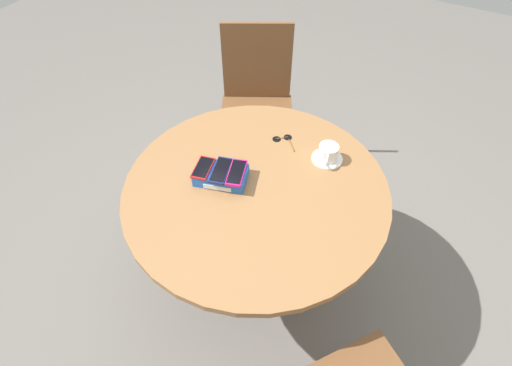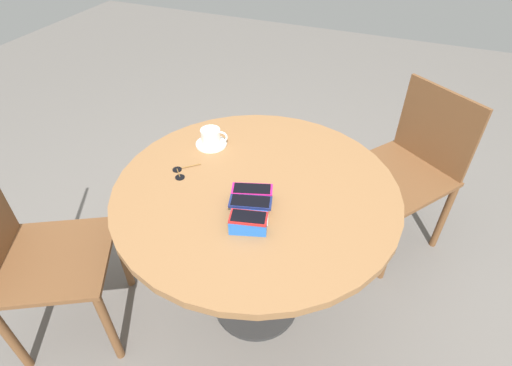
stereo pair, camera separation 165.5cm
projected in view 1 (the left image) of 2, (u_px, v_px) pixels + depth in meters
ground_plane at (256, 279)px, 2.14m from camera, size 8.00×8.00×0.00m
round_table at (256, 203)px, 1.66m from camera, size 1.06×1.06×0.74m
phone_box at (221, 175)px, 1.59m from camera, size 0.23×0.18×0.05m
phone_red at (203, 168)px, 1.58m from camera, size 0.09×0.13×0.01m
phone_navy at (221, 170)px, 1.57m from camera, size 0.10×0.15×0.01m
phone_magenta at (236, 173)px, 1.56m from camera, size 0.10×0.15×0.01m
saucer at (327, 159)px, 1.69m from camera, size 0.13×0.13×0.01m
coffee_cup at (328, 152)px, 1.66m from camera, size 0.08×0.11×0.07m
sunglasses at (283, 139)px, 1.78m from camera, size 0.12×0.09×0.01m
chair_near_window at (257, 105)px, 2.38m from camera, size 0.58×0.58×0.92m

